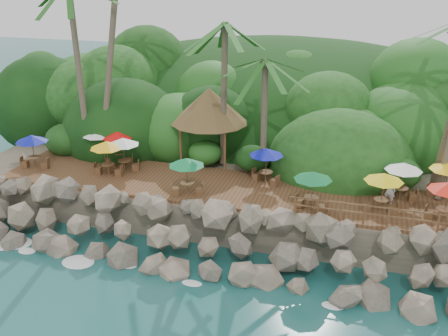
# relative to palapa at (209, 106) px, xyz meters

# --- Properties ---
(ground) EXTENTS (140.00, 140.00, 0.00)m
(ground) POSITION_rel_palapa_xyz_m (2.07, -9.87, -5.79)
(ground) COLOR #19514F
(ground) RESTS_ON ground
(land_base) EXTENTS (32.00, 25.20, 2.10)m
(land_base) POSITION_rel_palapa_xyz_m (2.07, 6.13, -4.74)
(land_base) COLOR gray
(land_base) RESTS_ON ground
(jungle_hill) EXTENTS (44.80, 28.00, 15.40)m
(jungle_hill) POSITION_rel_palapa_xyz_m (2.07, 13.63, -5.79)
(jungle_hill) COLOR #143811
(jungle_hill) RESTS_ON ground
(seawall) EXTENTS (29.00, 4.00, 2.30)m
(seawall) POSITION_rel_palapa_xyz_m (2.07, -7.87, -4.64)
(seawall) COLOR gray
(seawall) RESTS_ON ground
(terrace) EXTENTS (26.00, 5.00, 0.20)m
(terrace) POSITION_rel_palapa_xyz_m (2.07, -3.87, -3.59)
(terrace) COLOR brown
(terrace) RESTS_ON land_base
(jungle_foliage) EXTENTS (44.00, 16.00, 12.00)m
(jungle_foliage) POSITION_rel_palapa_xyz_m (2.07, 5.13, -5.79)
(jungle_foliage) COLOR #143811
(jungle_foliage) RESTS_ON ground
(foam_line) EXTENTS (25.20, 0.80, 0.06)m
(foam_line) POSITION_rel_palapa_xyz_m (2.07, -9.57, -5.76)
(foam_line) COLOR white
(foam_line) RESTS_ON ground
(palapa) EXTENTS (4.76, 4.76, 4.60)m
(palapa) POSITION_rel_palapa_xyz_m (0.00, 0.00, 0.00)
(palapa) COLOR brown
(palapa) RESTS_ON ground
(dining_clusters) EXTENTS (25.32, 5.13, 2.09)m
(dining_clusters) POSITION_rel_palapa_xyz_m (2.51, -3.77, -1.75)
(dining_clusters) COLOR brown
(dining_clusters) RESTS_ON terrace
(railing) EXTENTS (8.30, 0.10, 1.00)m
(railing) POSITION_rel_palapa_xyz_m (10.25, -6.22, -2.88)
(railing) COLOR brown
(railing) RESTS_ON terrace
(waiter) EXTENTS (0.67, 0.57, 1.56)m
(waiter) POSITION_rel_palapa_xyz_m (10.86, -3.68, -2.71)
(waiter) COLOR white
(waiter) RESTS_ON terrace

